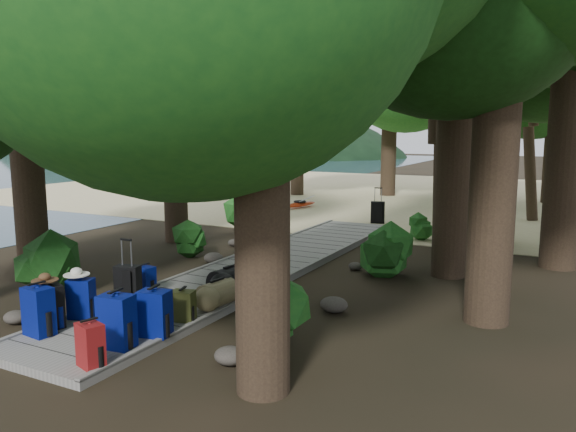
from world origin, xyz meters
The scene contains 47 objects.
ground centered at (0.00, 0.00, 0.00)m, with size 120.00×120.00×0.00m, color black.
sand_beach centered at (0.00, 16.00, 0.01)m, with size 40.00×22.00×0.02m, color #CABE88.
water_bay centered at (-32.00, 25.00, 0.00)m, with size 50.00×60.00×0.02m, color #294455.
distant_hill centered at (-40.00, 48.00, 0.00)m, with size 32.00×16.00×12.00m, color black.
boardwalk centered at (0.00, 1.00, 0.06)m, with size 2.00×12.00×0.12m, color gray.
backpack_left_a centered at (-0.69, -4.17, 0.50)m, with size 0.41×0.29×0.77m, color navy, non-canonical shape.
backpack_left_b centered at (-0.80, -3.86, 0.48)m, with size 0.39×0.27×0.71m, color black, non-canonical shape.
backpack_left_c centered at (-0.72, -3.38, 0.46)m, with size 0.37×0.26×0.69m, color navy, non-canonical shape.
backpack_left_d centered at (-0.76, -1.91, 0.39)m, with size 0.35×0.25×0.54m, color navy, non-canonical shape.
backpack_right_a centered at (0.79, -4.62, 0.43)m, with size 0.34×0.24×0.61m, color maroon, non-canonical shape.
backpack_right_b centered at (0.63, -4.01, 0.52)m, with size 0.44×0.31×0.80m, color navy, non-canonical shape.
backpack_right_c centered at (0.79, -3.44, 0.48)m, with size 0.42×0.30×0.72m, color navy, non-canonical shape.
backpack_right_d centered at (0.75, -2.75, 0.38)m, with size 0.34×0.24×0.52m, color #343814, non-canonical shape.
duffel_right_khaki centered at (0.81, -1.94, 0.33)m, with size 0.43×0.64×0.43m, color olive, non-canonical shape.
duffel_right_black centered at (0.65, -1.25, 0.37)m, with size 0.49×0.79×0.49m, color black, non-canonical shape.
suitcase_on_boardwalk centered at (-0.64, -2.45, 0.44)m, with size 0.41×0.23×0.63m, color black, non-canonical shape.
lone_suitcase_on_sand centered at (0.29, 7.85, 0.37)m, with size 0.44×0.25×0.69m, color black, non-canonical shape.
hat_brown centered at (-0.83, -3.92, 0.89)m, with size 0.38×0.38×0.11m, color #51351E, non-canonical shape.
hat_white centered at (-0.75, -3.41, 0.87)m, with size 0.39×0.39×0.13m, color silver, non-canonical shape.
kayak centered at (-3.50, 9.87, 0.19)m, with size 0.76×3.46×0.35m, color red.
sun_lounger centered at (3.08, 8.97, 0.34)m, with size 0.64×1.98×0.64m, color silver, non-canonical shape.
tree_right_c centered at (3.67, 2.26, 4.92)m, with size 5.68×5.68×9.84m, color black, non-canonical shape.
tree_right_e centered at (4.15, 6.38, 4.93)m, with size 5.48×5.48×9.86m, color black, non-canonical shape.
tree_left_b centered at (-5.00, -0.85, 5.02)m, with size 5.58×5.58×10.05m, color black, non-canonical shape.
tree_left_c centered at (-3.63, 2.58, 4.51)m, with size 5.19×5.19×9.02m, color black, non-canonical shape.
tree_back_a centered at (-1.78, 15.48, 4.85)m, with size 5.61×5.61×9.71m, color black, non-canonical shape.
tree_back_b centered at (2.15, 16.06, 4.52)m, with size 5.06×5.06×9.03m, color black, non-canonical shape.
tree_back_c centered at (4.90, 15.98, 4.25)m, with size 4.72×4.72×8.49m, color black, non-canonical shape.
tree_back_d centered at (-5.58, 13.81, 4.35)m, with size 5.22×5.22×8.71m, color black, non-canonical shape.
palm_right_a centered at (2.93, 5.65, 3.93)m, with size 4.62×4.62×7.87m, color #1A4112, non-canonical shape.
palm_right_b centered at (4.66, 11.01, 4.64)m, with size 4.80×4.80×9.28m, color #1A4112, non-canonical shape.
palm_right_c centered at (2.74, 12.13, 3.32)m, with size 4.18×4.18×6.64m, color #1A4112, non-canonical shape.
palm_left_a centered at (-4.36, 6.63, 3.56)m, with size 4.47×4.47×7.11m, color #1A4112, non-canonical shape.
rock_left_a centered at (-1.70, -3.81, 0.10)m, with size 0.38×0.34×0.21m, color #4C473F, non-canonical shape.
rock_left_b centered at (-2.63, -2.30, 0.09)m, with size 0.32×0.29×0.18m, color #4C473F, non-canonical shape.
rock_left_c centered at (-1.26, 0.92, 0.12)m, with size 0.45×0.41×0.25m, color #4C473F, non-canonical shape.
rock_left_d centered at (-1.88, 2.72, 0.09)m, with size 0.33×0.30×0.18m, color #4C473F, non-canonical shape.
rock_right_a centered at (2.11, -3.55, 0.12)m, with size 0.42×0.38×0.23m, color #4C473F, non-canonical shape.
rock_right_b centered at (2.49, -1.00, 0.13)m, with size 0.47×0.42×0.26m, color #4C473F, non-canonical shape.
rock_right_c centered at (1.81, 1.83, 0.08)m, with size 0.31×0.28×0.17m, color #4C473F, non-canonical shape.
rock_right_d centered at (3.20, 4.49, 0.15)m, with size 0.53×0.48×0.29m, color #4C473F, non-canonical shape.
shrub_left_a centered at (-2.35, -2.51, 0.56)m, with size 1.24×1.24×1.12m, color #18501A, non-canonical shape.
shrub_left_b centered at (-1.99, 1.16, 0.42)m, with size 0.94×0.94×0.84m, color #18501A, non-canonical shape.
shrub_left_c centered at (-2.59, 4.50, 0.51)m, with size 1.13×1.13×1.01m, color #18501A, non-canonical shape.
shrub_right_a centered at (2.22, -2.90, 0.44)m, with size 0.99×0.99×0.89m, color #18501A, non-canonical shape.
shrub_right_b centered at (2.52, 1.63, 0.51)m, with size 1.14×1.14×1.03m, color #18501A, non-canonical shape.
shrub_right_c centered at (2.17, 5.74, 0.34)m, with size 0.76×0.76×0.68m, color #18501A, non-canonical shape.
Camera 1 is at (5.94, -9.30, 3.00)m, focal length 35.00 mm.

